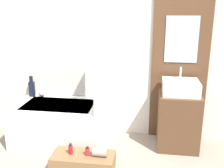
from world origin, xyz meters
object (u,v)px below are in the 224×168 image
object	(u,v)px
bathtub	(60,123)
bottle_soap_secondary	(87,151)
vase_round_light	(42,93)
bottle_soap_primary	(71,149)
wooden_step_bench	(83,162)
sink	(180,87)
vase_tall_dark	(32,88)

from	to	relation	value
bathtub	bottle_soap_secondary	bearing A→B (deg)	-49.04
vase_round_light	bottle_soap_primary	distance (m)	1.17
wooden_step_bench	bottle_soap_secondary	xyz separation A→B (m)	(0.05, 0.00, 0.14)
bottle_soap_secondary	bottle_soap_primary	bearing A→B (deg)	180.00
sink	bottle_soap_secondary	world-z (taller)	sink
bottle_soap_secondary	sink	bearing A→B (deg)	34.65
sink	bottle_soap_secondary	size ratio (longest dim) A/B	4.43
bathtub	vase_round_light	distance (m)	0.54
bottle_soap_primary	bottle_soap_secondary	distance (m)	0.19
vase_round_light	bottle_soap_secondary	bearing A→B (deg)	-45.37
bathtub	bottle_soap_secondary	distance (m)	0.81
bathtub	bottle_soap_secondary	xyz separation A→B (m)	(0.53, -0.61, -0.03)
sink	bottle_soap_primary	size ratio (longest dim) A/B	3.52
wooden_step_bench	sink	world-z (taller)	sink
bottle_soap_primary	sink	bearing A→B (deg)	30.23
vase_tall_dark	bottle_soap_primary	xyz separation A→B (m)	(0.83, -0.89, -0.41)
wooden_step_bench	bottle_soap_primary	distance (m)	0.21
wooden_step_bench	vase_tall_dark	xyz separation A→B (m)	(-0.97, 0.89, 0.56)
wooden_step_bench	bottle_soap_secondary	bearing A→B (deg)	0.00
bathtub	wooden_step_bench	distance (m)	0.80
bathtub	wooden_step_bench	xyz separation A→B (m)	(0.48, -0.61, -0.17)
wooden_step_bench	bottle_soap_secondary	distance (m)	0.15
wooden_step_bench	vase_tall_dark	distance (m)	1.43
vase_tall_dark	vase_round_light	distance (m)	0.17
bathtub	sink	bearing A→B (deg)	3.83
bathtub	wooden_step_bench	size ratio (longest dim) A/B	1.68
wooden_step_bench	bathtub	bearing A→B (deg)	128.03
sink	bathtub	bearing A→B (deg)	-176.17
vase_round_light	vase_tall_dark	bearing A→B (deg)	178.53
vase_tall_dark	bottle_soap_secondary	world-z (taller)	vase_tall_dark
bathtub	wooden_step_bench	world-z (taller)	bathtub
vase_round_light	bottle_soap_primary	xyz separation A→B (m)	(0.68, -0.89, -0.34)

